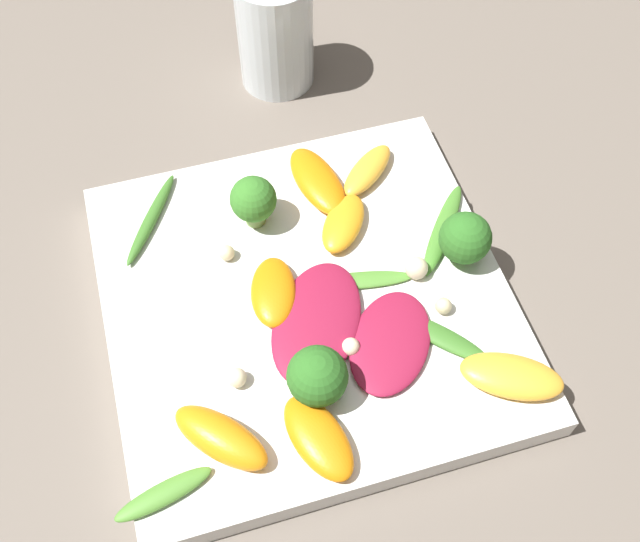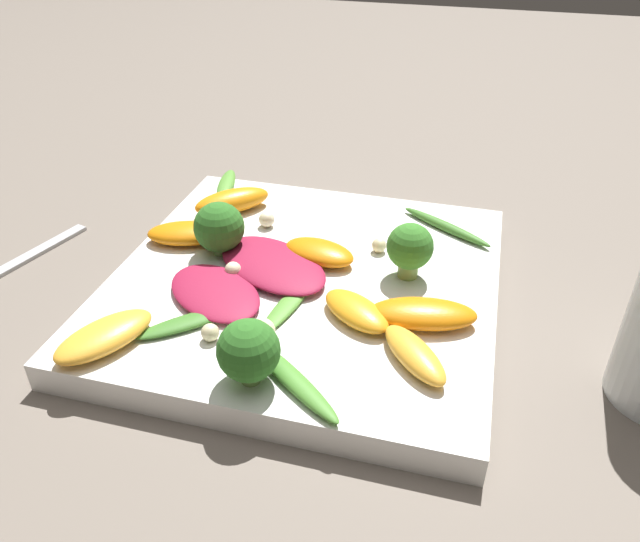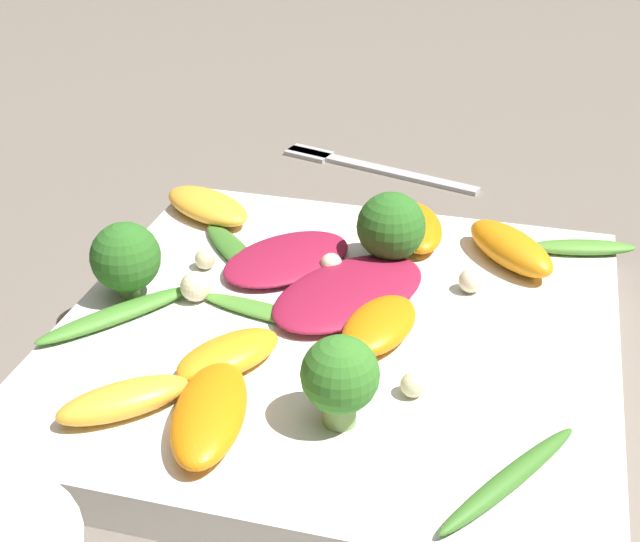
% 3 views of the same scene
% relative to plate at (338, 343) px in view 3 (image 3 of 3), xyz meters
% --- Properties ---
extents(ground_plane, '(2.40, 2.40, 0.00)m').
position_rel_plate_xyz_m(ground_plane, '(0.00, 0.00, -0.01)').
color(ground_plane, '#6B6056').
extents(plate, '(0.30, 0.30, 0.02)m').
position_rel_plate_xyz_m(plate, '(0.00, 0.00, 0.00)').
color(plate, white).
rests_on(plate, ground_plane).
extents(fork, '(0.06, 0.17, 0.01)m').
position_rel_plate_xyz_m(fork, '(-0.27, -0.05, -0.01)').
color(fork, '#B2B2B7').
rests_on(fork, ground_plane).
extents(radicchio_leaf_0, '(0.10, 0.10, 0.01)m').
position_rel_plate_xyz_m(radicchio_leaf_0, '(-0.06, -0.05, 0.02)').
color(radicchio_leaf_0, maroon).
rests_on(radicchio_leaf_0, plate).
extents(radicchio_leaf_1, '(0.12, 0.11, 0.01)m').
position_rel_plate_xyz_m(radicchio_leaf_1, '(-0.03, 0.00, 0.02)').
color(radicchio_leaf_1, maroon).
rests_on(radicchio_leaf_1, plate).
extents(orange_segment_0, '(0.07, 0.05, 0.02)m').
position_rel_plate_xyz_m(orange_segment_0, '(-0.11, 0.02, 0.02)').
color(orange_segment_0, orange).
rests_on(orange_segment_0, plate).
extents(orange_segment_1, '(0.07, 0.07, 0.02)m').
position_rel_plate_xyz_m(orange_segment_1, '(-0.10, 0.09, 0.02)').
color(orange_segment_1, orange).
rests_on(orange_segment_1, plate).
extents(orange_segment_2, '(0.08, 0.05, 0.02)m').
position_rel_plate_xyz_m(orange_segment_2, '(0.10, -0.04, 0.02)').
color(orange_segment_2, orange).
rests_on(orange_segment_2, plate).
extents(orange_segment_3, '(0.07, 0.06, 0.01)m').
position_rel_plate_xyz_m(orange_segment_3, '(0.05, -0.04, 0.02)').
color(orange_segment_3, orange).
rests_on(orange_segment_3, plate).
extents(orange_segment_4, '(0.07, 0.05, 0.02)m').
position_rel_plate_xyz_m(orange_segment_4, '(0.01, 0.02, 0.02)').
color(orange_segment_4, orange).
rests_on(orange_segment_4, plate).
extents(orange_segment_5, '(0.06, 0.08, 0.02)m').
position_rel_plate_xyz_m(orange_segment_5, '(-0.11, -0.12, 0.02)').
color(orange_segment_5, '#FCAD33').
rests_on(orange_segment_5, plate).
extents(orange_segment_6, '(0.06, 0.06, 0.01)m').
position_rel_plate_xyz_m(orange_segment_6, '(0.10, -0.08, 0.02)').
color(orange_segment_6, '#FCAD33').
rests_on(orange_segment_6, plate).
extents(broccoli_floret_0, '(0.04, 0.04, 0.05)m').
position_rel_plate_xyz_m(broccoli_floret_0, '(0.08, 0.02, 0.04)').
color(broccoli_floret_0, '#7A9E51').
rests_on(broccoli_floret_0, plate).
extents(broccoli_floret_1, '(0.04, 0.04, 0.05)m').
position_rel_plate_xyz_m(broccoli_floret_1, '(-0.08, 0.01, 0.04)').
color(broccoli_floret_1, '#7A9E51').
rests_on(broccoli_floret_1, plate).
extents(broccoli_floret_2, '(0.04, 0.04, 0.05)m').
position_rel_plate_xyz_m(broccoli_floret_2, '(0.00, -0.12, 0.04)').
color(broccoli_floret_2, '#84AD5B').
rests_on(broccoli_floret_2, plate).
extents(arugula_sprig_0, '(0.08, 0.06, 0.01)m').
position_rel_plate_xyz_m(arugula_sprig_0, '(0.10, 0.10, 0.02)').
color(arugula_sprig_0, '#3D7528').
rests_on(arugula_sprig_0, plate).
extents(arugula_sprig_1, '(0.03, 0.07, 0.01)m').
position_rel_plate_xyz_m(arugula_sprig_1, '(-0.12, 0.13, 0.02)').
color(arugula_sprig_1, '#518E33').
rests_on(arugula_sprig_1, plate).
extents(arugula_sprig_2, '(0.08, 0.07, 0.01)m').
position_rel_plate_xyz_m(arugula_sprig_2, '(0.03, -0.12, 0.02)').
color(arugula_sprig_2, '#47842D').
rests_on(arugula_sprig_2, plate).
extents(arugula_sprig_3, '(0.07, 0.07, 0.01)m').
position_rel_plate_xyz_m(arugula_sprig_3, '(-0.06, -0.08, 0.01)').
color(arugula_sprig_3, '#3D7528').
rests_on(arugula_sprig_3, plate).
extents(arugula_sprig_4, '(0.03, 0.08, 0.00)m').
position_rel_plate_xyz_m(arugula_sprig_4, '(0.00, -0.04, 0.01)').
color(arugula_sprig_4, '#518E33').
rests_on(arugula_sprig_4, plate).
extents(macadamia_nut_0, '(0.01, 0.01, 0.01)m').
position_rel_plate_xyz_m(macadamia_nut_0, '(-0.05, -0.02, 0.02)').
color(macadamia_nut_0, beige).
rests_on(macadamia_nut_0, plate).
extents(macadamia_nut_1, '(0.01, 0.01, 0.01)m').
position_rel_plate_xyz_m(macadamia_nut_1, '(-0.05, 0.07, 0.02)').
color(macadamia_nut_1, beige).
rests_on(macadamia_nut_1, plate).
extents(macadamia_nut_2, '(0.02, 0.02, 0.02)m').
position_rel_plate_xyz_m(macadamia_nut_2, '(-0.01, -0.08, 0.02)').
color(macadamia_nut_2, beige).
rests_on(macadamia_nut_2, plate).
extents(macadamia_nut_3, '(0.01, 0.01, 0.01)m').
position_rel_plate_xyz_m(macadamia_nut_3, '(-0.04, -0.09, 0.02)').
color(macadamia_nut_3, beige).
rests_on(macadamia_nut_3, plate).
extents(macadamia_nut_4, '(0.01, 0.01, 0.01)m').
position_rel_plate_xyz_m(macadamia_nut_4, '(0.05, 0.05, 0.02)').
color(macadamia_nut_4, beige).
rests_on(macadamia_nut_4, plate).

